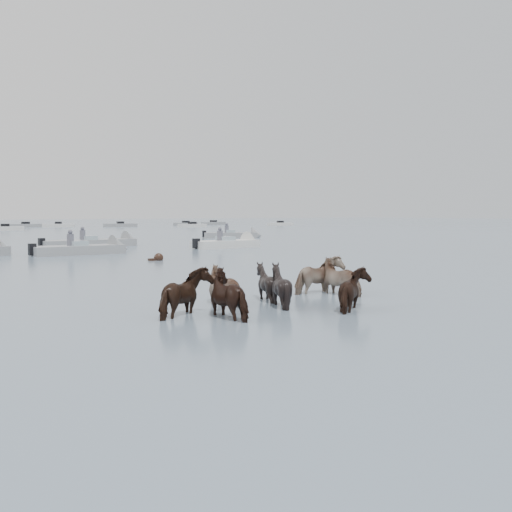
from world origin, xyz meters
TOP-DOWN VIEW (x-y plane):
  - ground at (0.00, 0.00)m, footprint 400.00×400.00m
  - pony_herd at (-0.26, 2.28)m, footprint 6.71×3.85m
  - swimming_pony at (2.77, 15.72)m, footprint 0.72×0.44m
  - motorboat_b at (1.71, 21.75)m, footprint 5.35×1.74m
  - motorboat_c at (4.46, 28.19)m, footprint 6.72×2.06m
  - motorboat_d at (11.10, 22.23)m, footprint 5.02×1.92m
  - motorboat_e at (19.04, 34.07)m, footprint 5.22×3.91m

SIDE VIEW (x-z plane):
  - ground at x=0.00m, z-range 0.00..0.00m
  - swimming_pony at x=2.77m, z-range -0.12..0.32m
  - motorboat_c at x=4.46m, z-range -0.74..1.18m
  - motorboat_b at x=1.71m, z-range -0.73..1.19m
  - motorboat_e at x=19.04m, z-range -0.73..1.19m
  - motorboat_d at x=11.10m, z-range -0.73..1.19m
  - pony_herd at x=-0.26m, z-range -0.29..1.00m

